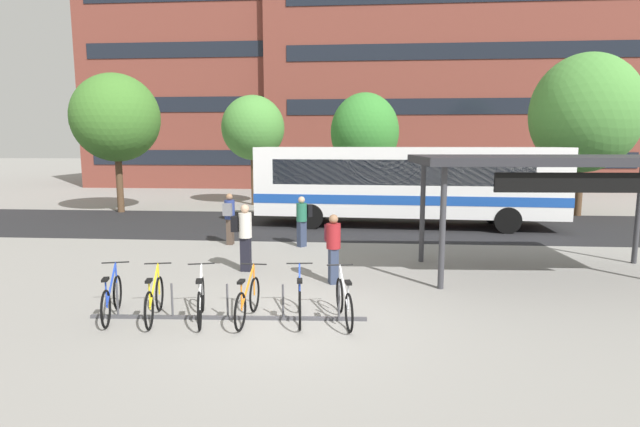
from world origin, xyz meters
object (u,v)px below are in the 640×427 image
Objects in this scene: street_tree_1 at (365,132)px; commuter_grey_pack_2 at (229,215)px; street_tree_3 at (253,128)px; street_tree_2 at (585,113)px; parked_bicycle_silver_5 at (344,302)px; commuter_maroon_pack_1 at (333,244)px; parked_bicycle_blue_4 at (300,300)px; city_bus at (408,183)px; commuter_black_pack_3 at (244,233)px; transit_shelter at (554,163)px; street_tree_0 at (116,118)px; parked_bicycle_yellow_1 at (154,300)px; parked_bicycle_white_2 at (201,300)px; parked_bicycle_orange_3 at (248,301)px; parked_bicycle_blue_0 at (112,299)px; commuter_black_pack_0 at (302,218)px.

commuter_grey_pack_2 is at bearing -113.70° from street_tree_1.
street_tree_3 reaches higher than commuter_grey_pack_2.
street_tree_2 is (9.94, -2.60, 0.77)m from street_tree_1.
parked_bicycle_silver_5 is 0.23× the size of street_tree_2.
commuter_maroon_pack_1 is 16.60m from street_tree_2.
parked_bicycle_blue_4 is 1.01× the size of parked_bicycle_silver_5.
city_bus is 7.08× the size of parked_bicycle_blue_4.
commuter_black_pack_3 is 0.24× the size of street_tree_2.
city_bus is 10.33m from street_tree_3.
commuter_grey_pack_2 is (-9.10, 3.11, -1.87)m from transit_shelter.
street_tree_0 is (-11.40, 14.06, 4.18)m from parked_bicycle_silver_5.
parked_bicycle_blue_4 is 18.93m from street_tree_2.
street_tree_2 is (14.10, 14.76, 4.32)m from parked_bicycle_yellow_1.
parked_bicycle_white_2 is at bearing -110.86° from city_bus.
commuter_grey_pack_2 is at bearing 113.23° from commuter_black_pack_3.
street_tree_2 reaches higher than parked_bicycle_silver_5.
parked_bicycle_orange_3 is at bearing -78.27° from street_tree_3.
street_tree_1 is 0.81× the size of street_tree_2.
street_tree_0 is 21.89m from street_tree_2.
parked_bicycle_silver_5 is 0.99× the size of commuter_grey_pack_2.
street_tree_3 is at bearing -6.11° from parked_bicycle_white_2.
parked_bicycle_silver_5 is 1.01× the size of commuter_maroon_pack_1.
parked_bicycle_yellow_1 is at bearing -106.71° from parked_bicycle_blue_0.
commuter_black_pack_0 is at bearing -24.60° from parked_bicycle_white_2.
city_bus is 1.76× the size of transit_shelter.
parked_bicycle_blue_4 is (1.87, 0.17, 0.00)m from parked_bicycle_white_2.
transit_shelter is 12.28m from street_tree_2.
parked_bicycle_yellow_1 is at bearing -61.31° from street_tree_0.
parked_bicycle_yellow_1 is 9.84m from transit_shelter.
city_bus is at bearing -40.08° from parked_bicycle_yellow_1.
parked_bicycle_blue_4 is (2.76, 0.22, 0.00)m from parked_bicycle_yellow_1.
street_tree_1 is 10.30m from street_tree_2.
street_tree_1 is (-1.69, 6.18, 2.16)m from city_bus.
street_tree_0 is (-7.79, 14.23, 4.18)m from parked_bicycle_yellow_1.
parked_bicycle_white_2 is 1.02× the size of commuter_black_pack_0.
parked_bicycle_blue_0 is 0.99× the size of commuter_maroon_pack_1.
commuter_grey_pack_2 is 11.20m from street_tree_3.
parked_bicycle_blue_4 is at bearing -102.58° from city_bus.
transit_shelter is at bearing 107.71° from commuter_black_pack_0.
street_tree_2 is at bearing -37.65° from parked_bicycle_orange_3.
commuter_black_pack_3 is at bearing 21.47° from parked_bicycle_blue_4.
street_tree_2 is (14.49, 7.77, 3.72)m from commuter_grey_pack_2.
parked_bicycle_silver_5 is (4.46, 0.16, 0.00)m from parked_bicycle_blue_0.
commuter_maroon_pack_1 is at bearing 58.37° from commuter_black_pack_0.
street_tree_3 is (-7.70, 6.45, 2.40)m from city_bus.
street_tree_2 is (14.95, 14.74, 4.32)m from parked_bicycle_blue_0.
parked_bicycle_silver_5 is at bearing -100.22° from parked_bicycle_blue_4.
parked_bicycle_blue_0 is at bearing 86.13° from parked_bicycle_blue_4.
commuter_black_pack_3 reaches higher than commuter_black_pack_0.
parked_bicycle_yellow_1 is 20.86m from street_tree_2.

